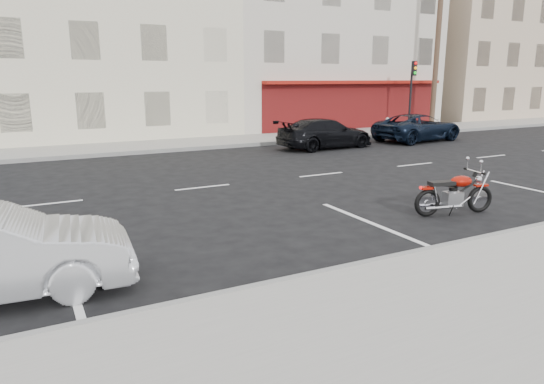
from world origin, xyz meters
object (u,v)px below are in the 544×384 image
at_px(traffic_light, 412,87).
at_px(car_far, 325,133).
at_px(fire_hydrant, 387,124).
at_px(motorcycle, 481,193).
at_px(utility_pole, 437,48).
at_px(suv_far, 418,127).

xyz_separation_m(traffic_light, car_far, (-8.01, -3.32, -1.90)).
relative_size(fire_hydrant, motorcycle, 0.37).
height_order(utility_pole, suv_far, utility_pole).
relative_size(traffic_light, suv_far, 0.80).
bearing_deg(suv_far, car_far, 83.06).
relative_size(suv_far, car_far, 1.06).
bearing_deg(utility_pole, suv_far, -141.91).
distance_m(traffic_light, suv_far, 4.59).
bearing_deg(car_far, traffic_light, -71.52).
xyz_separation_m(traffic_light, motorcycle, (-10.73, -13.78, -2.10)).
bearing_deg(motorcycle, utility_pole, 60.72).
bearing_deg(fire_hydrant, car_far, -151.82).
distance_m(utility_pole, motorcycle, 19.44).
relative_size(utility_pole, fire_hydrant, 12.50).
bearing_deg(fire_hydrant, suv_far, -107.00).
relative_size(motorcycle, suv_far, 0.41).
height_order(fire_hydrant, motorcycle, motorcycle).
bearing_deg(car_far, utility_pole, -74.31).
relative_size(utility_pole, motorcycle, 4.61).
bearing_deg(utility_pole, traffic_light, -172.39).
distance_m(traffic_light, motorcycle, 17.59).
distance_m(fire_hydrant, car_far, 7.39).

